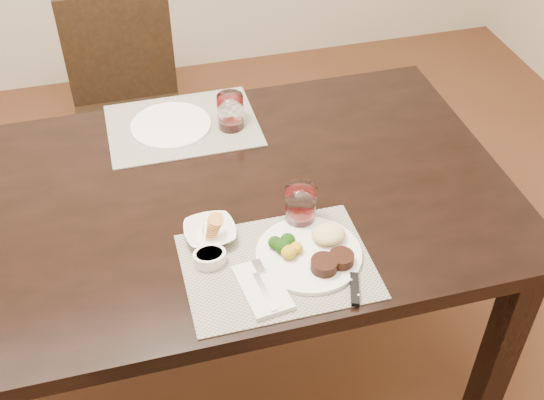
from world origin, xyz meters
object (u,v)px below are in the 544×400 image
object	(u,v)px
dinner_plate	(314,251)
steak_knife	(351,281)
wine_glass_near	(300,207)
cracker_bowl	(210,232)
chair_far	(128,100)
far_plate	(171,125)

from	to	relation	value
dinner_plate	steak_knife	world-z (taller)	dinner_plate
steak_knife	dinner_plate	bearing A→B (deg)	136.10
dinner_plate	wine_glass_near	distance (m)	0.14
cracker_bowl	wine_glass_near	world-z (taller)	wine_glass_near
chair_far	dinner_plate	world-z (taller)	chair_far
dinner_plate	cracker_bowl	xyz separation A→B (m)	(-0.24, 0.13, 0.00)
dinner_plate	wine_glass_near	world-z (taller)	wine_glass_near
cracker_bowl	far_plate	distance (m)	0.51
steak_knife	wine_glass_near	distance (m)	0.25
wine_glass_near	far_plate	world-z (taller)	wine_glass_near
steak_knife	cracker_bowl	xyz separation A→B (m)	(-0.29, 0.24, 0.01)
cracker_bowl	far_plate	xyz separation A→B (m)	(-0.02, 0.51, -0.01)
dinner_plate	cracker_bowl	bearing A→B (deg)	154.62
chair_far	cracker_bowl	bearing A→B (deg)	-83.14
dinner_plate	far_plate	world-z (taller)	dinner_plate
dinner_plate	far_plate	size ratio (longest dim) A/B	1.06
far_plate	steak_knife	bearing A→B (deg)	-67.05
wine_glass_near	steak_knife	bearing A→B (deg)	-77.01
dinner_plate	cracker_bowl	world-z (taller)	cracker_bowl
cracker_bowl	far_plate	bearing A→B (deg)	92.67
steak_knife	wine_glass_near	bearing A→B (deg)	120.87
chair_far	cracker_bowl	world-z (taller)	chair_far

